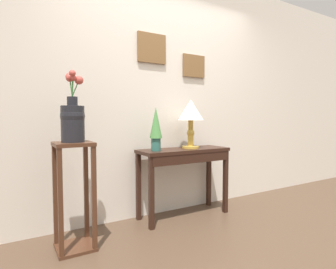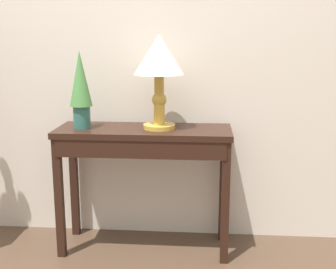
% 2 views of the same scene
% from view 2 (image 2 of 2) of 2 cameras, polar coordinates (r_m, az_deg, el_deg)
% --- Properties ---
extents(back_wall_with_art, '(9.00, 0.13, 2.80)m').
position_cam_2_polar(back_wall_with_art, '(2.79, -4.89, 15.19)').
color(back_wall_with_art, beige).
rests_on(back_wall_with_art, ground).
extents(console_table, '(1.01, 0.36, 0.75)m').
position_cam_2_polar(console_table, '(2.57, -3.19, -2.07)').
color(console_table, black).
rests_on(console_table, ground).
extents(table_lamp, '(0.28, 0.28, 0.53)m').
position_cam_2_polar(table_lamp, '(2.50, -1.17, 9.45)').
color(table_lamp, gold).
rests_on(table_lamp, console_table).
extents(potted_plant_on_console, '(0.13, 0.13, 0.45)m').
position_cam_2_polar(potted_plant_on_console, '(2.57, -11.26, 6.15)').
color(potted_plant_on_console, '#2D665B').
rests_on(potted_plant_on_console, console_table).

